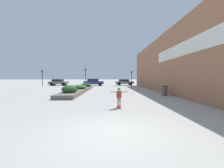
# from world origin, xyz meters

# --- Properties ---
(ground_plane) EXTENTS (300.00, 300.00, 0.00)m
(ground_plane) POSITION_xyz_m (0.00, 0.00, 0.00)
(ground_plane) COLOR #A3A099
(building_wall_right) EXTENTS (0.67, 33.14, 7.16)m
(building_wall_right) POSITION_xyz_m (6.69, 13.48, 3.59)
(building_wall_right) COLOR #9E6647
(building_wall_right) RESTS_ON ground_plane
(planter_box) EXTENTS (1.97, 14.43, 1.10)m
(planter_box) POSITION_xyz_m (-3.99, 14.42, 0.35)
(planter_box) COLOR #605B54
(planter_box) RESTS_ON ground_plane
(skateboard) EXTENTS (0.24, 0.61, 0.10)m
(skateboard) POSITION_xyz_m (0.51, 4.11, 0.07)
(skateboard) COLOR maroon
(skateboard) RESTS_ON ground_plane
(skateboarder) EXTENTS (1.07, 0.20, 1.14)m
(skateboarder) POSITION_xyz_m (0.51, 4.11, 0.79)
(skateboarder) COLOR tan
(skateboarder) RESTS_ON skateboard
(trash_bin) EXTENTS (0.58, 0.58, 1.01)m
(trash_bin) POSITION_xyz_m (5.58, 10.14, 0.51)
(trash_bin) COLOR #514C47
(trash_bin) RESTS_ON ground_plane
(car_leftmost) EXTENTS (4.48, 2.05, 1.58)m
(car_leftmost) POSITION_xyz_m (-3.65, 29.40, 0.84)
(car_leftmost) COLOR navy
(car_leftmost) RESTS_ON ground_plane
(car_center_left) EXTENTS (3.88, 1.89, 1.40)m
(car_center_left) POSITION_xyz_m (13.83, 30.90, 0.74)
(car_center_left) COLOR maroon
(car_center_left) RESTS_ON ground_plane
(car_center_right) EXTENTS (4.31, 2.04, 1.43)m
(car_center_right) POSITION_xyz_m (3.59, 31.18, 0.77)
(car_center_right) COLOR slate
(car_center_right) RESTS_ON ground_plane
(car_rightmost) EXTENTS (4.24, 1.99, 1.47)m
(car_rightmost) POSITION_xyz_m (-11.89, 30.04, 0.79)
(car_rightmost) COLOR slate
(car_rightmost) RESTS_ON ground_plane
(traffic_light_left) EXTENTS (0.28, 0.30, 3.71)m
(traffic_light_left) POSITION_xyz_m (-4.96, 25.83, 2.51)
(traffic_light_left) COLOR black
(traffic_light_left) RESTS_ON ground_plane
(traffic_light_right) EXTENTS (0.28, 0.30, 3.23)m
(traffic_light_right) POSITION_xyz_m (4.61, 26.27, 2.22)
(traffic_light_right) COLOR black
(traffic_light_right) RESTS_ON ground_plane
(traffic_light_far_left) EXTENTS (0.28, 0.30, 3.36)m
(traffic_light_far_left) POSITION_xyz_m (-13.72, 25.78, 2.30)
(traffic_light_far_left) COLOR black
(traffic_light_far_left) RESTS_ON ground_plane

